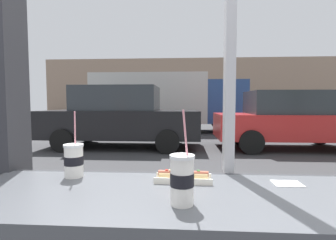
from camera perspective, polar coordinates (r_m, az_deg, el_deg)
name	(u,v)px	position (r m, az deg, el deg)	size (l,w,h in m)	color
ground_plane	(190,140)	(9.33, 5.09, -4.43)	(60.00, 60.00, 0.00)	#38383A
sidewalk_strip	(204,215)	(3.11, 8.08, -20.41)	(16.00, 2.80, 0.12)	gray
building_facade_far	(187,88)	(25.22, 4.26, 7.20)	(28.00, 1.20, 5.66)	gray
soda_cup_left	(74,160)	(1.30, -20.45, -8.43)	(0.09, 0.09, 0.32)	white
soda_cup_right	(182,179)	(0.90, 3.19, -13.09)	(0.09, 0.09, 0.33)	white
hotdog_tray_far	(183,177)	(1.17, 3.44, -12.62)	(0.26, 0.10, 0.05)	silver
napkin_wrapper	(287,184)	(1.25, 25.23, -12.83)	(0.12, 0.09, 0.00)	white
parked_car_black	(121,117)	(7.78, -10.50, 0.70)	(4.60, 2.06, 1.83)	black
parked_car_red	(289,120)	(8.13, 25.57, 0.06)	(4.20, 1.95, 1.68)	red
box_truck	(167,100)	(11.92, -0.23, 4.59)	(6.93, 2.44, 2.67)	beige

